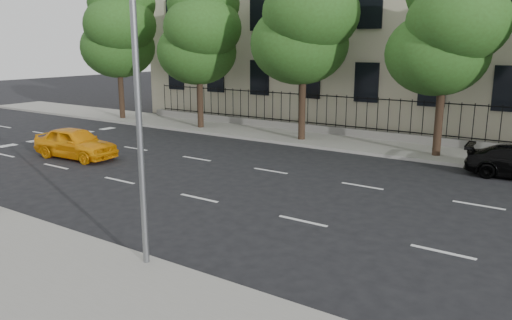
# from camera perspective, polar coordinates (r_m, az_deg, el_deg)

# --- Properties ---
(ground) EXTENTS (120.00, 120.00, 0.00)m
(ground) POSITION_cam_1_polar(r_m,az_deg,el_deg) (15.35, -12.62, -6.61)
(ground) COLOR black
(ground) RESTS_ON ground
(near_sidewalk) EXTENTS (60.00, 4.00, 0.15)m
(near_sidewalk) POSITION_cam_1_polar(r_m,az_deg,el_deg) (13.13, -25.61, -10.73)
(near_sidewalk) COLOR gray
(near_sidewalk) RESTS_ON ground
(far_sidewalk) EXTENTS (60.00, 4.00, 0.15)m
(far_sidewalk) POSITION_cam_1_polar(r_m,az_deg,el_deg) (26.55, 9.83, 2.03)
(far_sidewalk) COLOR gray
(far_sidewalk) RESTS_ON ground
(lane_markings) EXTENTS (49.60, 4.62, 0.01)m
(lane_markings) POSITION_cam_1_polar(r_m,az_deg,el_deg) (18.73, -2.04, -2.65)
(lane_markings) COLOR silver
(lane_markings) RESTS_ON ground
(crosswalk) EXTENTS (0.50, 12.10, 0.01)m
(crosswalk) POSITION_cam_1_polar(r_m,az_deg,el_deg) (29.00, -25.18, 1.76)
(crosswalk) COLOR silver
(crosswalk) RESTS_ON ground
(iron_fence) EXTENTS (30.00, 0.50, 2.20)m
(iron_fence) POSITION_cam_1_polar(r_m,az_deg,el_deg) (27.98, 11.32, 3.72)
(iron_fence) COLOR slate
(iron_fence) RESTS_ON far_sidewalk
(street_light) EXTENTS (0.25, 3.32, 8.05)m
(street_light) POSITION_cam_1_polar(r_m,az_deg,el_deg) (11.44, -11.67, 13.11)
(street_light) COLOR slate
(street_light) RESTS_ON near_sidewalk
(tree_a) EXTENTS (5.71, 5.31, 9.39)m
(tree_a) POSITION_cam_1_polar(r_m,az_deg,el_deg) (35.30, -15.33, 14.35)
(tree_a) COLOR #382619
(tree_a) RESTS_ON far_sidewalk
(tree_b) EXTENTS (5.53, 5.12, 8.97)m
(tree_b) POSITION_cam_1_polar(r_m,az_deg,el_deg) (30.36, -6.34, 14.46)
(tree_b) COLOR #382619
(tree_b) RESTS_ON far_sidewalk
(tree_c) EXTENTS (5.89, 5.50, 9.80)m
(tree_c) POSITION_cam_1_polar(r_m,az_deg,el_deg) (26.40, 5.76, 15.92)
(tree_c) COLOR #382619
(tree_c) RESTS_ON far_sidewalk
(tree_d) EXTENTS (5.34, 4.94, 8.84)m
(tree_d) POSITION_cam_1_polar(r_m,az_deg,el_deg) (23.83, 21.14, 14.06)
(tree_d) COLOR #382619
(tree_d) RESTS_ON far_sidewalk
(yellow_taxi) EXTENTS (4.28, 2.00, 1.42)m
(yellow_taxi) POSITION_cam_1_polar(r_m,az_deg,el_deg) (24.13, -19.93, 1.86)
(yellow_taxi) COLOR #F79D0C
(yellow_taxi) RESTS_ON ground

